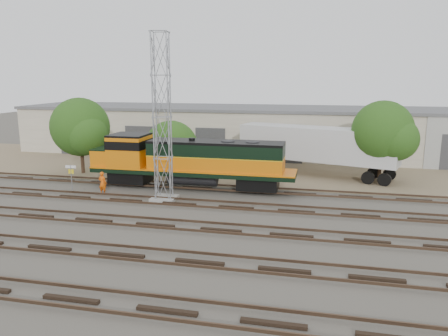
% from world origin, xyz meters
% --- Properties ---
extents(ground, '(140.00, 140.00, 0.00)m').
position_xyz_m(ground, '(0.00, 0.00, 0.00)').
color(ground, '#47423A').
rests_on(ground, ground).
extents(dirt_strip, '(80.00, 16.00, 0.02)m').
position_xyz_m(dirt_strip, '(0.00, 15.00, 0.01)').
color(dirt_strip, '#726047').
rests_on(dirt_strip, ground).
extents(tracks, '(80.00, 20.40, 0.28)m').
position_xyz_m(tracks, '(0.00, -3.00, 0.08)').
color(tracks, black).
rests_on(tracks, ground).
extents(warehouse, '(58.40, 10.40, 5.30)m').
position_xyz_m(warehouse, '(0.04, 22.98, 2.65)').
color(warehouse, beige).
rests_on(warehouse, ground).
extents(locomotive, '(16.23, 2.85, 3.90)m').
position_xyz_m(locomotive, '(-4.68, 6.00, 2.25)').
color(locomotive, black).
rests_on(locomotive, tracks).
extents(signal_tower, '(1.72, 1.72, 11.64)m').
position_xyz_m(signal_tower, '(-5.47, 2.53, 5.66)').
color(signal_tower, gray).
rests_on(signal_tower, ground).
extents(sign_post, '(0.84, 0.10, 2.06)m').
position_xyz_m(sign_post, '(-13.23, 3.18, 1.44)').
color(sign_post, gray).
rests_on(sign_post, ground).
extents(worker, '(0.67, 0.47, 1.75)m').
position_xyz_m(worker, '(-10.43, 2.79, 0.88)').
color(worker, '#E4570C').
rests_on(worker, ground).
extents(semi_trailer, '(14.15, 6.80, 4.29)m').
position_xyz_m(semi_trailer, '(5.32, 12.93, 2.70)').
color(semi_trailer, silver).
rests_on(semi_trailer, ground).
extents(tree_west, '(5.50, 5.24, 6.86)m').
position_xyz_m(tree_west, '(-15.55, 9.02, 4.10)').
color(tree_west, '#382619').
rests_on(tree_west, ground).
extents(tree_mid, '(5.26, 5.01, 5.01)m').
position_xyz_m(tree_mid, '(-7.92, 11.67, 2.08)').
color(tree_mid, '#382619').
rests_on(tree_mid, ground).
extents(tree_east, '(5.28, 5.03, 6.79)m').
position_xyz_m(tree_east, '(10.52, 11.38, 4.14)').
color(tree_east, '#382619').
rests_on(tree_east, ground).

